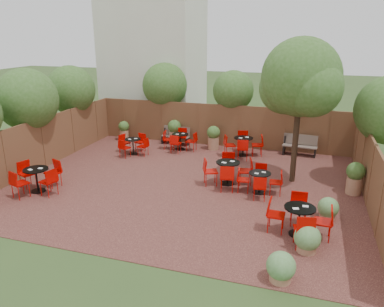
% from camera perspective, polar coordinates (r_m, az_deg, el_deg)
% --- Properties ---
extents(ground, '(80.00, 80.00, 0.00)m').
position_cam_1_polar(ground, '(13.52, -0.90, -4.63)').
color(ground, '#354F23').
rests_on(ground, ground).
extents(courtyard_paving, '(12.00, 10.00, 0.02)m').
position_cam_1_polar(courtyard_paving, '(13.52, -0.90, -4.59)').
color(courtyard_paving, '#3C1B18').
rests_on(courtyard_paving, ground).
extents(fence_back, '(12.00, 0.08, 2.00)m').
position_cam_1_polar(fence_back, '(17.80, 4.17, 4.29)').
color(fence_back, brown).
rests_on(fence_back, ground).
extents(fence_left, '(0.08, 10.00, 2.00)m').
position_cam_1_polar(fence_left, '(16.03, -21.74, 1.49)').
color(fence_left, brown).
rests_on(fence_left, ground).
extents(fence_right, '(0.08, 10.00, 2.00)m').
position_cam_1_polar(fence_right, '(12.73, 25.69, -3.14)').
color(fence_right, brown).
rests_on(fence_right, ground).
extents(neighbour_building, '(5.00, 4.00, 8.00)m').
position_cam_1_polar(neighbour_building, '(21.60, -5.77, 14.72)').
color(neighbour_building, silver).
rests_on(neighbour_building, ground).
extents(overhang_foliage, '(15.49, 10.63, 2.64)m').
position_cam_1_polar(overhang_foliage, '(15.90, -1.66, 8.92)').
color(overhang_foliage, '#335A1D').
rests_on(overhang_foliage, ground).
extents(courtyard_tree, '(2.81, 2.71, 5.08)m').
position_cam_1_polar(courtyard_tree, '(13.31, 16.17, 10.44)').
color(courtyard_tree, black).
rests_on(courtyard_tree, courtyard_paving).
extents(park_bench_left, '(1.39, 0.54, 0.84)m').
position_cam_1_polar(park_bench_left, '(18.15, -2.45, 2.81)').
color(park_bench_left, brown).
rests_on(park_bench_left, courtyard_paving).
extents(park_bench_right, '(1.50, 0.61, 0.91)m').
position_cam_1_polar(park_bench_right, '(17.13, 16.11, 1.29)').
color(park_bench_right, brown).
rests_on(park_bench_right, courtyard_paving).
extents(bistro_tables, '(10.29, 8.01, 0.96)m').
position_cam_1_polar(bistro_tables, '(13.90, 0.43, -1.88)').
color(bistro_tables, black).
rests_on(bistro_tables, courtyard_paving).
extents(planters, '(10.99, 4.48, 1.16)m').
position_cam_1_polar(planters, '(16.54, 2.89, 1.86)').
color(planters, '#97684B').
rests_on(planters, courtyard_paving).
extents(low_shrubs, '(1.68, 3.98, 0.71)m').
position_cam_1_polar(low_shrubs, '(9.93, 17.00, -12.14)').
color(low_shrubs, '#97684B').
rests_on(low_shrubs, courtyard_paving).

